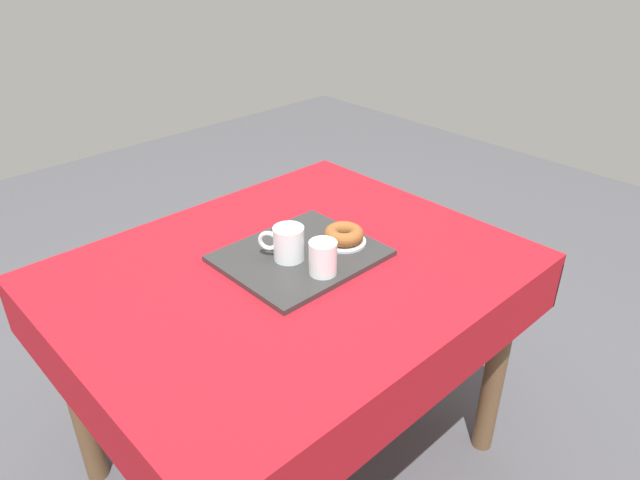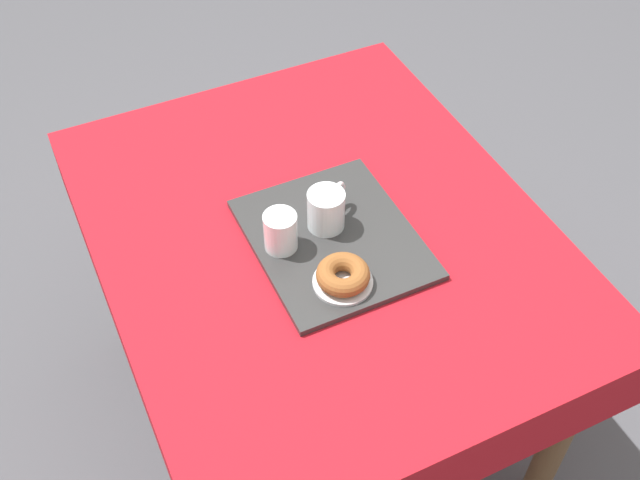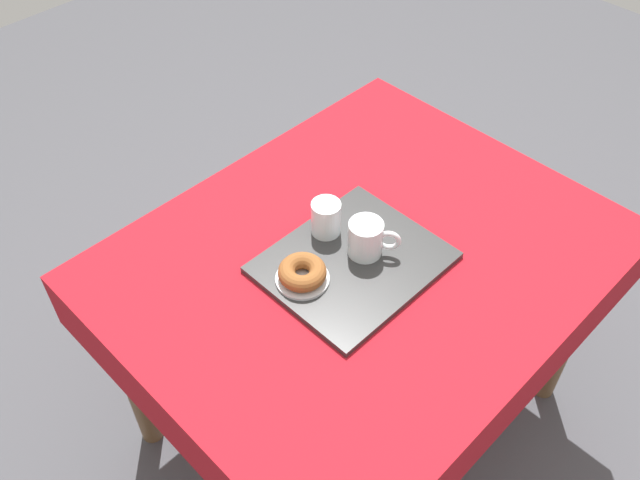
{
  "view_description": "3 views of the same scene",
  "coord_description": "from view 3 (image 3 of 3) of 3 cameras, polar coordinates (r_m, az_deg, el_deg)",
  "views": [
    {
      "loc": [
        -0.83,
        -0.99,
        1.53
      ],
      "look_at": [
        0.09,
        -0.02,
        0.78
      ],
      "focal_mm": 32.72,
      "sensor_mm": 36.0,
      "label": 1
    },
    {
      "loc": [
        1.04,
        -0.49,
        1.94
      ],
      "look_at": [
        0.07,
        -0.04,
        0.78
      ],
      "focal_mm": 43.26,
      "sensor_mm": 36.0,
      "label": 2
    },
    {
      "loc": [
        0.84,
        0.7,
        1.9
      ],
      "look_at": [
        0.08,
        -0.06,
        0.78
      ],
      "focal_mm": 38.29,
      "sensor_mm": 36.0,
      "label": 3
    }
  ],
  "objects": [
    {
      "name": "tea_mug_left",
      "position": [
        1.56,
        3.89,
        0.06
      ],
      "size": [
        0.09,
        0.11,
        0.09
      ],
      "color": "white",
      "rests_on": "serving_tray"
    },
    {
      "name": "dining_table",
      "position": [
        1.69,
        3.48,
        -3.55
      ],
      "size": [
        1.15,
        0.94,
        0.73
      ],
      "color": "#A8141E",
      "rests_on": "ground"
    },
    {
      "name": "water_glass_near",
      "position": [
        1.6,
        0.5,
        1.75
      ],
      "size": [
        0.07,
        0.07,
        0.09
      ],
      "color": "white",
      "rests_on": "serving_tray"
    },
    {
      "name": "sugar_donut_left",
      "position": [
        1.51,
        -1.49,
        -2.69
      ],
      "size": [
        0.11,
        0.11,
        0.04
      ],
      "primitive_type": "torus",
      "color": "brown",
      "rests_on": "donut_plate_left"
    },
    {
      "name": "serving_tray",
      "position": [
        1.57,
        2.77,
        -1.87
      ],
      "size": [
        0.4,
        0.33,
        0.01
      ],
      "primitive_type": "cube",
      "color": "#2D2D2D",
      "rests_on": "dining_table"
    },
    {
      "name": "donut_plate_left",
      "position": [
        1.52,
        -1.47,
        -3.26
      ],
      "size": [
        0.12,
        0.12,
        0.01
      ],
      "primitive_type": "cylinder",
      "color": "silver",
      "rests_on": "serving_tray"
    },
    {
      "name": "ground_plane",
      "position": [
        2.2,
        2.75,
        -14.08
      ],
      "size": [
        6.0,
        6.0,
        0.0
      ],
      "primitive_type": "plane",
      "color": "#47474C"
    }
  ]
}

